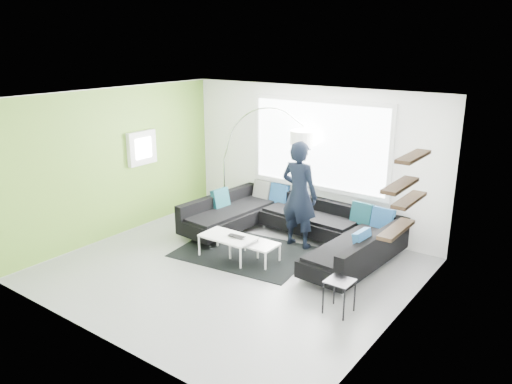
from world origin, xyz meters
TOP-DOWN VIEW (x-y plane):
  - ground at (0.00, 0.00)m, footprint 5.50×5.50m
  - room_shell at (0.04, 0.21)m, footprint 5.54×5.04m
  - sectional_sofa at (0.23, 1.37)m, footprint 3.76×2.48m
  - rug at (-0.24, 0.68)m, footprint 2.46×1.93m
  - coffee_table at (-0.11, 0.42)m, footprint 1.23×0.72m
  - arc_lamp at (-1.95, 2.20)m, footprint 2.20×0.64m
  - side_table at (2.05, -0.17)m, footprint 0.36×0.36m
  - person at (0.37, 1.50)m, footprint 0.74×0.51m
  - laptop at (-0.18, 0.34)m, footprint 0.34×0.24m

SIDE VIEW (x-z plane):
  - ground at x=0.00m, z-range 0.00..0.00m
  - rug at x=-0.24m, z-range 0.00..0.01m
  - coffee_table at x=-0.11m, z-range 0.00..0.40m
  - side_table at x=2.05m, z-range 0.00..0.49m
  - sectional_sofa at x=0.23m, z-range -0.05..0.73m
  - laptop at x=-0.18m, z-range 0.40..0.42m
  - person at x=0.37m, z-range 0.00..1.95m
  - arc_lamp at x=-1.95m, z-range 0.00..2.37m
  - room_shell at x=0.04m, z-range 0.40..3.22m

